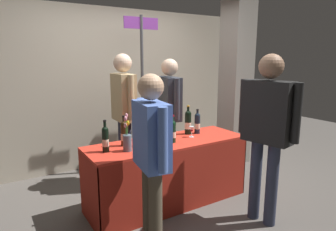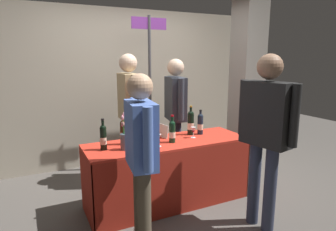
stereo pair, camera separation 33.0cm
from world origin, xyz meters
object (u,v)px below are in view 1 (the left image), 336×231
display_bottle_0 (197,123)px  taster_foreground_right (267,123)px  wine_glass_mid (191,129)px  vendor_presenter (124,107)px  concrete_pillar (237,60)px  flower_vase (127,139)px  tasting_table (168,161)px  booth_signpost (142,79)px  wine_glass_near_vendor (160,138)px  featured_wine_bottle (105,139)px

display_bottle_0 → taster_foreground_right: bearing=-82.6°
taster_foreground_right → wine_glass_mid: bearing=7.3°
taster_foreground_right → vendor_presenter: bearing=14.7°
concrete_pillar → flower_vase: size_ratio=8.43×
display_bottle_0 → flower_vase: bearing=-170.0°
concrete_pillar → tasting_table: 2.14m
display_bottle_0 → booth_signpost: booth_signpost is taller
wine_glass_near_vendor → flower_vase: bearing=171.5°
concrete_pillar → booth_signpost: size_ratio=1.45×
tasting_table → featured_wine_bottle: size_ratio=5.69×
display_bottle_0 → taster_foreground_right: size_ratio=0.18×
wine_glass_near_vendor → taster_foreground_right: 1.11m
tasting_table → taster_foreground_right: (0.62, -0.87, 0.54)m
taster_foreground_right → concrete_pillar: bearing=-46.0°
tasting_table → featured_wine_bottle: 0.83m
wine_glass_near_vendor → flower_vase: flower_vase is taller
concrete_pillar → featured_wine_bottle: bearing=-165.1°
flower_vase → booth_signpost: size_ratio=0.17×
wine_glass_near_vendor → taster_foreground_right: size_ratio=0.08×
tasting_table → wine_glass_mid: bearing=0.6°
display_bottle_0 → booth_signpost: (-0.26, 0.99, 0.49)m
wine_glass_near_vendor → flower_vase: size_ratio=0.34×
tasting_table → wine_glass_near_vendor: (-0.18, -0.13, 0.34)m
tasting_table → display_bottle_0: bearing=11.6°
taster_foreground_right → booth_signpost: 2.02m
concrete_pillar → display_bottle_0: bearing=-155.0°
featured_wine_bottle → display_bottle_0: featured_wine_bottle is taller
featured_wine_bottle → vendor_presenter: (0.56, 0.80, 0.16)m
tasting_table → wine_glass_mid: 0.47m
tasting_table → featured_wine_bottle: (-0.74, 0.01, 0.38)m
wine_glass_near_vendor → taster_foreground_right: (0.81, -0.73, 0.20)m
wine_glass_near_vendor → booth_signpost: bearing=71.0°
concrete_pillar → wine_glass_near_vendor: bearing=-157.1°
tasting_table → wine_glass_mid: (0.34, 0.00, 0.33)m
display_bottle_0 → concrete_pillar: bearing=25.0°
display_bottle_0 → vendor_presenter: bearing=133.9°
wine_glass_mid → taster_foreground_right: size_ratio=0.07×
display_bottle_0 → tasting_table: bearing=-168.4°
wine_glass_mid → wine_glass_near_vendor: bearing=-165.1°
wine_glass_near_vendor → featured_wine_bottle: bearing=165.1°
display_bottle_0 → wine_glass_near_vendor: size_ratio=2.29×
display_bottle_0 → featured_wine_bottle: bearing=-175.9°
featured_wine_bottle → wine_glass_mid: bearing=-0.5°
flower_vase → taster_foreground_right: (1.17, -0.78, 0.18)m
taster_foreground_right → booth_signpost: (-0.39, 1.95, 0.33)m
concrete_pillar → vendor_presenter: size_ratio=1.90×
booth_signpost → taster_foreground_right: bearing=-78.8°
featured_wine_bottle → taster_foreground_right: bearing=-32.8°
wine_glass_mid → flower_vase: flower_vase is taller
concrete_pillar → featured_wine_bottle: (-2.42, -0.64, -0.76)m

